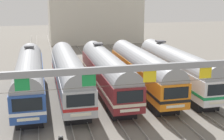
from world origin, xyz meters
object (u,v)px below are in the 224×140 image
object	(u,v)px
commuter_train_orange	(142,69)
commuter_train_stainless	(69,73)
commuter_train_maroon	(107,71)
catenary_gantry	(150,82)
commuter_train_blue	(29,75)
commuter_train_white	(176,67)

from	to	relation	value
commuter_train_orange	commuter_train_stainless	bearing A→B (deg)	180.00
commuter_train_maroon	commuter_train_orange	distance (m)	4.14
commuter_train_stainless	commuter_train_orange	bearing A→B (deg)	0.00
commuter_train_stainless	commuter_train_maroon	xyz separation A→B (m)	(4.14, 0.00, 0.00)
commuter_train_stainless	commuter_train_maroon	size ratio (longest dim) A/B	1.00
catenary_gantry	commuter_train_blue	bearing A→B (deg)	121.54
commuter_train_maroon	catenary_gantry	world-z (taller)	catenary_gantry
commuter_train_orange	commuter_train_maroon	bearing A→B (deg)	179.94
commuter_train_white	commuter_train_orange	bearing A→B (deg)	-179.94
commuter_train_orange	commuter_train_white	distance (m)	4.14
commuter_train_blue	commuter_train_stainless	distance (m)	4.14
commuter_train_blue	commuter_train_maroon	world-z (taller)	same
commuter_train_maroon	catenary_gantry	xyz separation A→B (m)	(-0.00, -13.50, 2.56)
catenary_gantry	commuter_train_white	bearing A→B (deg)	58.46
commuter_train_stainless	commuter_train_white	xyz separation A→B (m)	(12.43, 0.00, 0.00)
commuter_train_orange	catenary_gantry	xyz separation A→B (m)	(-4.14, -13.49, 2.56)
commuter_train_orange	catenary_gantry	size ratio (longest dim) A/B	0.83
commuter_train_blue	commuter_train_orange	size ratio (longest dim) A/B	1.00
commuter_train_white	catenary_gantry	xyz separation A→B (m)	(-8.29, -13.50, 2.56)
commuter_train_stainless	commuter_train_maroon	bearing A→B (deg)	0.06
commuter_train_blue	commuter_train_stainless	world-z (taller)	commuter_train_blue
commuter_train_blue	commuter_train_white	bearing A→B (deg)	0.00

